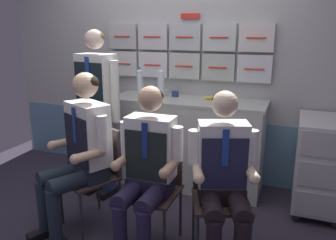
{
  "coord_description": "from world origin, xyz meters",
  "views": [
    {
      "loc": [
        1.28,
        -2.16,
        1.64
      ],
      "look_at": [
        0.32,
        0.34,
        0.91
      ],
      "focal_mm": 36.42,
      "sensor_mm": 36.0,
      "label": 1
    }
  ],
  "objects_px": {
    "crew_member_right": "(147,165)",
    "crew_member_standing": "(98,101)",
    "folding_chair_by_counter": "(220,184)",
    "crew_member_left": "(80,146)",
    "water_bottle_short": "(140,82)",
    "folding_chair_right": "(155,177)",
    "espresso_cup_small": "(165,93)",
    "service_trolley": "(319,162)",
    "snack_banana": "(212,98)",
    "crew_member_by_counter": "(224,174)",
    "folding_chair_left": "(99,165)"
  },
  "relations": [
    {
      "from": "espresso_cup_small",
      "to": "snack_banana",
      "type": "distance_m",
      "value": 0.52
    },
    {
      "from": "crew_member_left",
      "to": "water_bottle_short",
      "type": "xyz_separation_m",
      "value": [
        0.0,
        1.12,
        0.35
      ]
    },
    {
      "from": "crew_member_standing",
      "to": "espresso_cup_small",
      "type": "height_order",
      "value": "crew_member_standing"
    },
    {
      "from": "crew_member_right",
      "to": "espresso_cup_small",
      "type": "height_order",
      "value": "crew_member_right"
    },
    {
      "from": "folding_chair_by_counter",
      "to": "water_bottle_short",
      "type": "bearing_deg",
      "value": 138.59
    },
    {
      "from": "crew_member_standing",
      "to": "water_bottle_short",
      "type": "height_order",
      "value": "crew_member_standing"
    },
    {
      "from": "service_trolley",
      "to": "espresso_cup_small",
      "type": "distance_m",
      "value": 1.65
    },
    {
      "from": "snack_banana",
      "to": "service_trolley",
      "type": "bearing_deg",
      "value": -9.53
    },
    {
      "from": "espresso_cup_small",
      "to": "snack_banana",
      "type": "relative_size",
      "value": 0.4
    },
    {
      "from": "crew_member_right",
      "to": "crew_member_standing",
      "type": "height_order",
      "value": "crew_member_standing"
    },
    {
      "from": "crew_member_right",
      "to": "water_bottle_short",
      "type": "relative_size",
      "value": 4.06
    },
    {
      "from": "espresso_cup_small",
      "to": "crew_member_right",
      "type": "bearing_deg",
      "value": -74.57
    },
    {
      "from": "folding_chair_left",
      "to": "crew_member_right",
      "type": "height_order",
      "value": "crew_member_right"
    },
    {
      "from": "snack_banana",
      "to": "crew_member_left",
      "type": "bearing_deg",
      "value": -123.15
    },
    {
      "from": "folding_chair_right",
      "to": "crew_member_right",
      "type": "distance_m",
      "value": 0.23
    },
    {
      "from": "folding_chair_left",
      "to": "crew_member_standing",
      "type": "distance_m",
      "value": 0.7
    },
    {
      "from": "crew_member_right",
      "to": "service_trolley",
      "type": "bearing_deg",
      "value": 41.98
    },
    {
      "from": "crew_member_left",
      "to": "folding_chair_by_counter",
      "type": "distance_m",
      "value": 1.13
    },
    {
      "from": "folding_chair_left",
      "to": "folding_chair_by_counter",
      "type": "distance_m",
      "value": 1.03
    },
    {
      "from": "folding_chair_by_counter",
      "to": "espresso_cup_small",
      "type": "bearing_deg",
      "value": 128.46
    },
    {
      "from": "crew_member_left",
      "to": "folding_chair_right",
      "type": "relative_size",
      "value": 1.55
    },
    {
      "from": "crew_member_by_counter",
      "to": "crew_member_standing",
      "type": "relative_size",
      "value": 0.76
    },
    {
      "from": "crew_member_by_counter",
      "to": "water_bottle_short",
      "type": "height_order",
      "value": "water_bottle_short"
    },
    {
      "from": "service_trolley",
      "to": "crew_member_left",
      "type": "relative_size",
      "value": 0.66
    },
    {
      "from": "service_trolley",
      "to": "folding_chair_left",
      "type": "xyz_separation_m",
      "value": [
        -1.75,
        -0.87,
        0.05
      ]
    },
    {
      "from": "crew_member_right",
      "to": "crew_member_by_counter",
      "type": "relative_size",
      "value": 1.01
    },
    {
      "from": "folding_chair_left",
      "to": "crew_member_left",
      "type": "xyz_separation_m",
      "value": [
        -0.07,
        -0.14,
        0.21
      ]
    },
    {
      "from": "crew_member_right",
      "to": "espresso_cup_small",
      "type": "bearing_deg",
      "value": 105.43
    },
    {
      "from": "snack_banana",
      "to": "crew_member_standing",
      "type": "bearing_deg",
      "value": -149.63
    },
    {
      "from": "crew_member_right",
      "to": "crew_member_standing",
      "type": "relative_size",
      "value": 0.77
    },
    {
      "from": "folding_chair_right",
      "to": "crew_member_standing",
      "type": "relative_size",
      "value": 0.52
    },
    {
      "from": "crew_member_left",
      "to": "folding_chair_right",
      "type": "bearing_deg",
      "value": 8.23
    },
    {
      "from": "crew_member_by_counter",
      "to": "espresso_cup_small",
      "type": "xyz_separation_m",
      "value": [
        -0.9,
        1.21,
        0.29
      ]
    },
    {
      "from": "crew_member_right",
      "to": "water_bottle_short",
      "type": "xyz_separation_m",
      "value": [
        -0.61,
        1.19,
        0.4
      ]
    },
    {
      "from": "folding_chair_left",
      "to": "crew_member_standing",
      "type": "xyz_separation_m",
      "value": [
        -0.28,
        0.47,
        0.44
      ]
    },
    {
      "from": "crew_member_left",
      "to": "snack_banana",
      "type": "relative_size",
      "value": 7.6
    },
    {
      "from": "crew_member_left",
      "to": "espresso_cup_small",
      "type": "xyz_separation_m",
      "value": [
        0.26,
        1.2,
        0.24
      ]
    },
    {
      "from": "crew_member_left",
      "to": "crew_member_by_counter",
      "type": "distance_m",
      "value": 1.16
    },
    {
      "from": "folding_chair_left",
      "to": "folding_chair_right",
      "type": "relative_size",
      "value": 1.0
    },
    {
      "from": "folding_chair_right",
      "to": "crew_member_standing",
      "type": "distance_m",
      "value": 1.07
    },
    {
      "from": "service_trolley",
      "to": "crew_member_left",
      "type": "bearing_deg",
      "value": -150.91
    },
    {
      "from": "crew_member_standing",
      "to": "service_trolley",
      "type": "bearing_deg",
      "value": 11.21
    },
    {
      "from": "folding_chair_left",
      "to": "folding_chair_right",
      "type": "bearing_deg",
      "value": -5.32
    },
    {
      "from": "folding_chair_by_counter",
      "to": "crew_member_right",
      "type": "bearing_deg",
      "value": -156.28
    },
    {
      "from": "folding_chair_right",
      "to": "espresso_cup_small",
      "type": "bearing_deg",
      "value": 107.48
    },
    {
      "from": "espresso_cup_small",
      "to": "service_trolley",
      "type": "bearing_deg",
      "value": -6.98
    },
    {
      "from": "folding_chair_right",
      "to": "water_bottle_short",
      "type": "relative_size",
      "value": 2.75
    },
    {
      "from": "folding_chair_by_counter",
      "to": "crew_member_standing",
      "type": "relative_size",
      "value": 0.52
    },
    {
      "from": "espresso_cup_small",
      "to": "snack_banana",
      "type": "xyz_separation_m",
      "value": [
        0.51,
        -0.02,
        -0.02
      ]
    },
    {
      "from": "folding_chair_right",
      "to": "crew_member_right",
      "type": "xyz_separation_m",
      "value": [
        0.0,
        -0.16,
        0.16
      ]
    }
  ]
}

